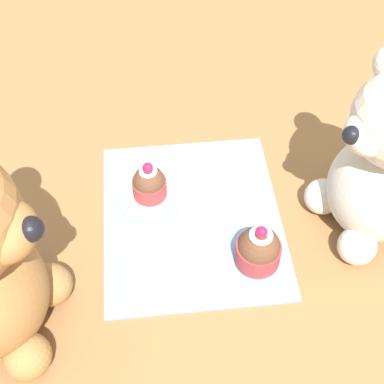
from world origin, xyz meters
The scene contains 6 objects.
ground_plane centered at (0.00, 0.00, 0.00)m, with size 4.00×4.00×0.00m, color olive.
knitted_placemat centered at (0.00, 0.00, 0.00)m, with size 0.27×0.23×0.01m, color #7A9ED1.
teddy_bear_cream centered at (0.03, 0.22, 0.12)m, with size 0.15×0.14×0.25m.
cupcake_near_cream_bear centered at (0.08, 0.07, 0.03)m, with size 0.06×0.06×0.07m.
saucer_plate centered at (-0.04, -0.05, 0.01)m, with size 0.09×0.09×0.01m, color white.
cupcake_near_tan_bear centered at (-0.04, -0.05, 0.03)m, with size 0.05×0.05×0.06m.
Camera 1 is at (0.43, -0.04, 0.58)m, focal length 50.00 mm.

